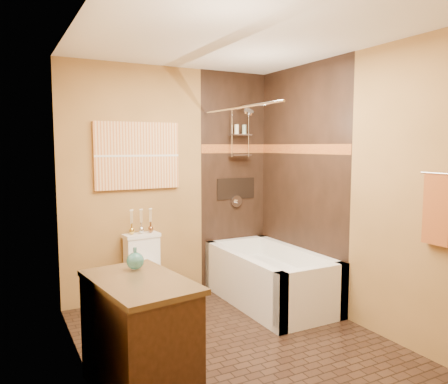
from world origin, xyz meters
TOP-DOWN VIEW (x-y plane):
  - floor at (0.00, 0.00)m, footprint 3.00×3.00m
  - wall_left at (-1.20, 0.00)m, footprint 0.02×3.00m
  - wall_right at (1.20, 0.00)m, footprint 0.02×3.00m
  - wall_back at (0.00, 1.50)m, footprint 2.40×0.02m
  - wall_front at (0.00, -1.50)m, footprint 2.40×0.02m
  - ceiling at (0.00, 0.00)m, footprint 3.00×3.00m
  - alcove_tile_back at (0.78, 1.49)m, footprint 0.85×0.01m
  - alcove_tile_right at (1.19, 0.75)m, footprint 0.01×1.50m
  - mosaic_band_back at (0.78, 1.48)m, footprint 0.85×0.01m
  - mosaic_band_right at (1.18, 0.75)m, footprint 0.01×1.50m
  - alcove_niche at (0.80, 1.48)m, footprint 0.50×0.01m
  - shower_fixtures at (0.80, 1.38)m, footprint 0.24×0.33m
  - curtain_rod at (0.40, 0.75)m, footprint 0.03×1.55m
  - towel_rust at (1.16, -0.92)m, footprint 0.05×0.22m
  - sunset_painting at (-0.39, 1.48)m, footprint 0.90×0.04m
  - vanity_mirror at (-1.19, -0.28)m, footprint 0.01×1.00m
  - bathtub at (0.80, 0.75)m, footprint 0.80×1.50m
  - toilet at (-0.39, 1.22)m, footprint 0.39×0.57m
  - vanity at (-0.92, -0.28)m, footprint 0.65×0.95m
  - teal_bottle at (-0.87, -0.05)m, footprint 0.15×0.15m
  - bud_vases at (-0.39, 1.39)m, footprint 0.26×0.05m

SIDE VIEW (x-z plane):
  - floor at x=0.00m, z-range 0.00..0.00m
  - bathtub at x=0.80m, z-range -0.05..0.50m
  - toilet at x=-0.39m, z-range 0.00..0.74m
  - vanity at x=-0.92m, z-range 0.00..0.78m
  - teal_bottle at x=-0.87m, z-range 0.76..0.96m
  - bud_vases at x=-0.39m, z-range 0.75..1.00m
  - alcove_niche at x=0.80m, z-range 1.02..1.27m
  - towel_rust at x=1.16m, z-range 0.92..1.44m
  - wall_left at x=-1.20m, z-range 0.00..2.50m
  - wall_right at x=1.20m, z-range 0.00..2.50m
  - wall_back at x=0.00m, z-range 0.00..2.50m
  - wall_front at x=0.00m, z-range 0.00..2.50m
  - alcove_tile_back at x=0.78m, z-range 0.00..2.50m
  - alcove_tile_right at x=1.19m, z-range 0.00..2.50m
  - vanity_mirror at x=-1.19m, z-range 1.05..1.95m
  - sunset_painting at x=-0.39m, z-range 1.20..1.90m
  - mosaic_band_back at x=0.78m, z-range 1.57..1.67m
  - mosaic_band_right at x=1.18m, z-range 1.57..1.67m
  - shower_fixtures at x=0.80m, z-range 1.08..2.25m
  - curtain_rod at x=0.40m, z-range 2.01..2.03m
  - ceiling at x=0.00m, z-range 2.50..2.50m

